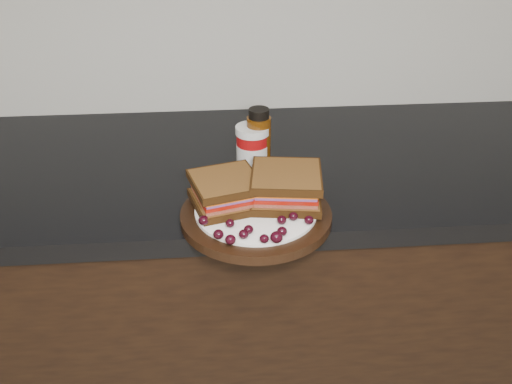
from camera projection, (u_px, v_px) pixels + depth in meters
base_cabinets at (150, 323)px, 1.49m from camera, size 3.96×0.58×0.86m
countertop at (131, 172)px, 1.27m from camera, size 3.98×0.60×0.04m
plate at (256, 216)px, 1.06m from camera, size 0.28×0.28×0.02m
sandwich_left at (226, 191)px, 1.05m from camera, size 0.15×0.15×0.05m
sandwich_right at (286, 186)px, 1.06m from camera, size 0.15×0.15×0.06m
grape_0 at (204, 220)px, 1.00m from camera, size 0.02×0.02×0.02m
grape_1 at (230, 223)px, 0.99m from camera, size 0.02×0.02×0.02m
grape_2 at (218, 234)px, 0.96m from camera, size 0.02×0.02×0.02m
grape_3 at (230, 240)px, 0.95m from camera, size 0.02×0.02×0.02m
grape_4 at (244, 234)px, 0.96m from camera, size 0.02×0.02×0.02m
grape_5 at (249, 230)px, 0.98m from camera, size 0.02×0.02×0.02m
grape_6 at (264, 239)px, 0.95m from camera, size 0.02×0.02×0.02m
grape_7 at (277, 237)px, 0.95m from camera, size 0.02×0.02×0.02m
grape_8 at (282, 231)px, 0.97m from camera, size 0.02×0.02×0.02m
grape_9 at (282, 220)px, 1.00m from camera, size 0.02×0.02×0.02m
grape_10 at (309, 220)px, 1.00m from camera, size 0.02×0.02×0.02m
grape_11 at (293, 216)px, 1.01m from camera, size 0.02×0.02×0.02m
grape_12 at (306, 209)px, 1.03m from camera, size 0.02×0.02×0.02m
grape_13 at (305, 198)px, 1.06m from camera, size 0.02×0.02×0.02m
grape_14 at (295, 194)px, 1.08m from camera, size 0.02×0.02×0.02m
grape_15 at (285, 198)px, 1.07m from camera, size 0.02×0.02×0.02m
grape_16 at (231, 193)px, 1.08m from camera, size 0.02×0.02×0.02m
grape_17 at (226, 197)px, 1.07m from camera, size 0.02×0.02×0.02m
grape_18 at (214, 196)px, 1.07m from camera, size 0.02×0.02×0.02m
grape_19 at (213, 201)px, 1.06m from camera, size 0.02×0.02×0.02m
grape_20 at (225, 211)px, 1.03m from camera, size 0.02×0.02×0.01m
grape_21 at (223, 210)px, 1.03m from camera, size 0.02×0.02×0.01m
grape_22 at (224, 198)px, 1.07m from camera, size 0.02×0.02×0.01m
grape_23 at (209, 196)px, 1.07m from camera, size 0.02×0.02×0.02m
grape_24 at (213, 205)px, 1.04m from camera, size 0.02×0.02×0.02m
condiment_jar at (252, 149)px, 1.20m from camera, size 0.08×0.08×0.10m
oil_bottle at (259, 140)px, 1.20m from camera, size 0.05×0.05×0.14m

